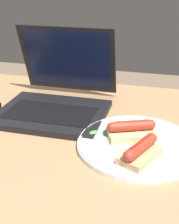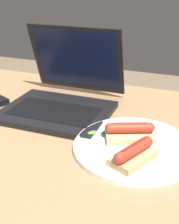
{
  "view_description": "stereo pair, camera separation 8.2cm",
  "coord_description": "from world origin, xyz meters",
  "views": [
    {
      "loc": [
        0.17,
        -0.7,
        1.16
      ],
      "look_at": [
        -0.02,
        0.02,
        0.82
      ],
      "focal_mm": 50.0,
      "sensor_mm": 36.0,
      "label": 1
    },
    {
      "loc": [
        0.25,
        -0.67,
        1.16
      ],
      "look_at": [
        -0.02,
        0.02,
        0.82
      ],
      "focal_mm": 50.0,
      "sensor_mm": 36.0,
      "label": 2
    }
  ],
  "objects": [
    {
      "name": "plate",
      "position": [
        0.11,
        -0.02,
        0.77
      ],
      "size": [
        0.3,
        0.3,
        0.02
      ],
      "color": "silver",
      "rests_on": "desk"
    },
    {
      "name": "laptop",
      "position": [
        -0.15,
        0.14,
        0.8
      ],
      "size": [
        0.32,
        0.33,
        0.24
      ],
      "color": "black",
      "rests_on": "desk"
    },
    {
      "name": "desk",
      "position": [
        0.0,
        0.0,
        0.67
      ],
      "size": [
        1.42,
        0.85,
        0.76
      ],
      "color": "#93704C",
      "rests_on": "ground_plane"
    },
    {
      "name": "salad_pile",
      "position": [
        0.03,
        0.0,
        0.77
      ],
      "size": [
        0.07,
        0.07,
        0.01
      ],
      "color": "#709E4C",
      "rests_on": "plate"
    },
    {
      "name": "sausage_toast_middle",
      "position": [
        0.13,
        -0.09,
        0.79
      ],
      "size": [
        0.1,
        0.13,
        0.05
      ],
      "rotation": [
        0.0,
        0.0,
        4.29
      ],
      "color": "tan",
      "rests_on": "plate"
    },
    {
      "name": "sausage_toast_left",
      "position": [
        0.1,
        0.01,
        0.79
      ],
      "size": [
        0.14,
        0.12,
        0.05
      ],
      "rotation": [
        0.0,
        0.0,
        3.54
      ],
      "color": "tan",
      "rests_on": "plate"
    }
  ]
}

